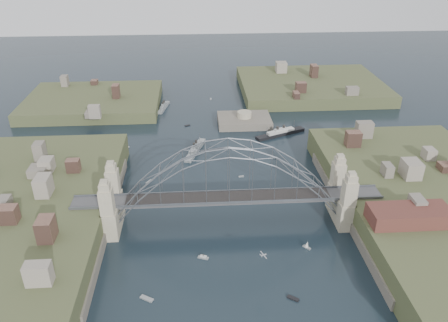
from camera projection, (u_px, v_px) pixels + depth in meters
ground at (228, 222)px, 124.44m from camera, size 500.00×500.00×0.00m
bridge at (228, 185)px, 118.70m from camera, size 84.00×13.80×24.60m
shore_west at (18, 225)px, 120.14m from camera, size 50.50×90.00×12.00m
shore_east at (428, 209)px, 126.91m from camera, size 50.50×90.00×12.00m
headland_nw at (94, 105)px, 204.83m from camera, size 60.00×45.00×9.00m
headland_ne at (310, 90)px, 224.15m from camera, size 70.00×55.00×9.50m
fort_island at (244, 125)px, 187.11m from camera, size 22.00×16.00×9.40m
wharf_shed at (409, 215)px, 110.02m from camera, size 20.00×8.00×4.00m
finger_pier at (407, 285)px, 101.70m from camera, size 4.00×22.00×1.40m
naval_cruiser_near at (195, 150)px, 163.34m from camera, size 8.09×18.21×5.51m
naval_cruiser_far at (164, 107)px, 202.38m from camera, size 4.94×14.51×4.86m
ocean_liner at (280, 133)px, 176.44m from camera, size 21.03×11.75×5.34m
aeroplane at (263, 255)px, 98.93m from camera, size 1.58×2.72×0.41m
small_boat_a at (149, 182)px, 144.00m from camera, size 2.26×2.70×0.45m
small_boat_b at (241, 177)px, 147.02m from camera, size 1.84×0.93×0.45m
small_boat_c at (203, 257)px, 110.78m from camera, size 2.83×1.81×1.43m
small_boat_d at (273, 157)px, 159.48m from camera, size 1.90×2.22×0.45m
small_boat_e at (126, 146)px, 167.35m from camera, size 2.91×2.70×0.45m
small_boat_f at (211, 140)px, 172.11m from camera, size 1.48×0.63×0.45m
small_boat_g at (293, 298)px, 98.67m from camera, size 2.75×2.29×0.45m
small_boat_h at (187, 125)px, 184.96m from camera, size 2.39×1.72×0.45m
small_boat_i at (335, 184)px, 142.53m from camera, size 2.70×1.86×1.43m
small_boat_j at (147, 299)px, 98.60m from camera, size 3.26×2.55×0.45m
small_boat_k at (211, 99)px, 213.57m from camera, size 0.89×2.16×0.45m
small_boat_l at (94, 176)px, 147.14m from camera, size 2.95×1.38×0.45m
small_boat_m at (307, 245)px, 114.05m from camera, size 2.01×2.13×2.38m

